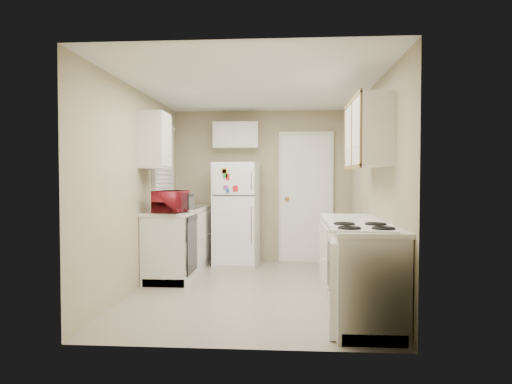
{
  "coord_description": "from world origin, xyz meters",
  "views": [
    {
      "loc": [
        0.41,
        -5.4,
        1.35
      ],
      "look_at": [
        0.0,
        0.5,
        1.15
      ],
      "focal_mm": 32.0,
      "sensor_mm": 36.0,
      "label": 1
    }
  ],
  "objects": [
    {
      "name": "stove",
      "position": [
        1.06,
        -1.4,
        0.41
      ],
      "size": [
        0.62,
        0.73,
        0.81
      ],
      "primitive_type": "cube",
      "rotation": [
        0.0,
        0.0,
        -0.13
      ],
      "color": "white",
      "rests_on": "floor"
    },
    {
      "name": "wall_back",
      "position": [
        0.0,
        1.9,
        1.2
      ],
      "size": [
        2.8,
        2.8,
        0.0
      ],
      "primitive_type": "plane",
      "color": "tan",
      "rests_on": "floor"
    },
    {
      "name": "floor",
      "position": [
        0.0,
        0.0,
        0.0
      ],
      "size": [
        3.8,
        3.8,
        0.0
      ],
      "primitive_type": "plane",
      "color": "#ABA18F",
      "rests_on": "ground"
    },
    {
      "name": "upper_cabinet_left",
      "position": [
        -1.25,
        0.22,
        1.8
      ],
      "size": [
        0.3,
        0.45,
        0.7
      ],
      "primitive_type": "cube",
      "color": "silver",
      "rests_on": "wall_left"
    },
    {
      "name": "cabinet_over_fridge",
      "position": [
        -0.4,
        1.75,
        2.0
      ],
      "size": [
        0.7,
        0.3,
        0.4
      ],
      "primitive_type": "cube",
      "color": "silver",
      "rests_on": "wall_back"
    },
    {
      "name": "upper_cabinet_right",
      "position": [
        1.25,
        -0.5,
        1.8
      ],
      "size": [
        0.3,
        1.2,
        0.7
      ],
      "primitive_type": "cube",
      "color": "silver",
      "rests_on": "wall_right"
    },
    {
      "name": "right_counter",
      "position": [
        1.1,
        -0.8,
        0.45
      ],
      "size": [
        0.6,
        2.0,
        0.9
      ],
      "primitive_type": "cube",
      "color": "silver",
      "rests_on": "floor"
    },
    {
      "name": "window_blinds",
      "position": [
        -1.36,
        1.05,
        1.6
      ],
      "size": [
        0.1,
        0.98,
        1.08
      ],
      "primitive_type": "cube",
      "color": "silver",
      "rests_on": "wall_left"
    },
    {
      "name": "refrigerator",
      "position": [
        -0.37,
        1.53,
        0.78
      ],
      "size": [
        0.69,
        0.67,
        1.56
      ],
      "primitive_type": "cube",
      "rotation": [
        0.0,
        0.0,
        -0.07
      ],
      "color": "white",
      "rests_on": "floor"
    },
    {
      "name": "wall_front",
      "position": [
        0.0,
        -1.9,
        1.2
      ],
      "size": [
        2.8,
        2.8,
        0.0
      ],
      "primitive_type": "plane",
      "color": "tan",
      "rests_on": "floor"
    },
    {
      "name": "soap_bottle",
      "position": [
        -1.09,
        1.5,
        1.0
      ],
      "size": [
        0.09,
        0.09,
        0.18
      ],
      "primitive_type": "imported",
      "rotation": [
        0.0,
        0.0,
        -0.12
      ],
      "color": "silver",
      "rests_on": "left_counter"
    },
    {
      "name": "microwave",
      "position": [
        -1.05,
        0.21,
        1.05
      ],
      "size": [
        0.52,
        0.32,
        0.33
      ],
      "primitive_type": "imported",
      "rotation": [
        0.0,
        0.0,
        1.48
      ],
      "color": "maroon",
      "rests_on": "left_counter"
    },
    {
      "name": "wall_right",
      "position": [
        1.4,
        0.0,
        1.2
      ],
      "size": [
        3.8,
        3.8,
        0.0
      ],
      "primitive_type": "plane",
      "color": "tan",
      "rests_on": "floor"
    },
    {
      "name": "wall_left",
      "position": [
        -1.4,
        0.0,
        1.2
      ],
      "size": [
        3.8,
        3.8,
        0.0
      ],
      "primitive_type": "plane",
      "color": "tan",
      "rests_on": "floor"
    },
    {
      "name": "dishwasher",
      "position": [
        -0.81,
        0.3,
        0.49
      ],
      "size": [
        0.03,
        0.58,
        0.72
      ],
      "primitive_type": "cube",
      "color": "black",
      "rests_on": "floor"
    },
    {
      "name": "sink",
      "position": [
        -1.1,
        1.05,
        0.86
      ],
      "size": [
        0.54,
        0.74,
        0.16
      ],
      "primitive_type": "cube",
      "color": "gray",
      "rests_on": "left_counter"
    },
    {
      "name": "left_counter",
      "position": [
        -1.1,
        0.9,
        0.45
      ],
      "size": [
        0.6,
        1.8,
        0.9
      ],
      "primitive_type": "cube",
      "color": "silver",
      "rests_on": "floor"
    },
    {
      "name": "interior_door",
      "position": [
        0.7,
        1.86,
        1.02
      ],
      "size": [
        0.86,
        0.06,
        2.08
      ],
      "primitive_type": "cube",
      "color": "white",
      "rests_on": "floor"
    },
    {
      "name": "ceiling",
      "position": [
        0.0,
        0.0,
        2.4
      ],
      "size": [
        3.8,
        3.8,
        0.0
      ],
      "primitive_type": "plane",
      "color": "white",
      "rests_on": "floor"
    }
  ]
}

